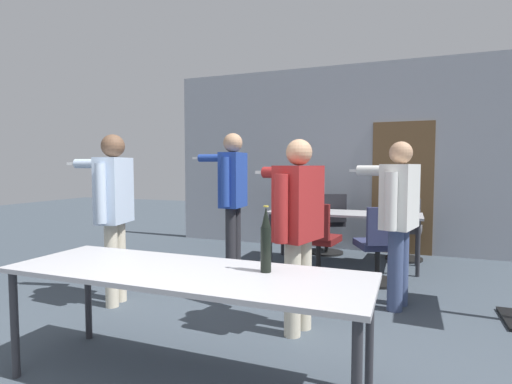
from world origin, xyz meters
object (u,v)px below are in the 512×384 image
at_px(person_right_polo, 398,210).
at_px(office_chair_near_pushed, 316,243).
at_px(person_near_casual, 232,189).
at_px(office_chair_mid_tucked, 380,248).
at_px(office_chair_far_left, 328,225).
at_px(beer_bottle, 266,241).
at_px(person_left_plaid, 113,202).
at_px(office_chair_side_rolled, 404,231).
at_px(person_center_tall, 297,218).

bearing_deg(person_right_polo, office_chair_near_pushed, 67.03).
height_order(person_near_casual, office_chair_mid_tucked, person_near_casual).
relative_size(office_chair_far_left, beer_bottle, 2.36).
relative_size(person_right_polo, person_left_plaid, 0.96).
relative_size(office_chair_mid_tucked, office_chair_near_pushed, 0.99).
bearing_deg(office_chair_mid_tucked, office_chair_near_pushed, 155.21).
distance_m(office_chair_side_rolled, beer_bottle, 3.94).
bearing_deg(person_center_tall, person_right_polo, -25.65).
bearing_deg(beer_bottle, office_chair_mid_tucked, 78.61).
height_order(person_near_casual, office_chair_side_rolled, person_near_casual).
height_order(person_center_tall, office_chair_far_left, person_center_tall).
height_order(person_left_plaid, office_chair_near_pushed, person_left_plaid).
height_order(person_right_polo, beer_bottle, person_right_polo).
bearing_deg(person_right_polo, person_center_tall, 154.22).
height_order(office_chair_mid_tucked, office_chair_near_pushed, office_chair_near_pushed).
bearing_deg(beer_bottle, person_center_tall, 93.11).
distance_m(person_near_casual, office_chair_near_pushed, 1.22).
distance_m(person_right_polo, office_chair_mid_tucked, 0.90).
bearing_deg(office_chair_mid_tucked, person_right_polo, -98.27).
bearing_deg(beer_bottle, office_chair_side_rolled, 79.02).
bearing_deg(person_left_plaid, person_near_casual, -38.79).
distance_m(person_center_tall, beer_bottle, 0.89).
bearing_deg(office_chair_side_rolled, person_right_polo, -87.26).
bearing_deg(person_center_tall, office_chair_side_rolled, -0.82).
relative_size(office_chair_far_left, office_chair_near_pushed, 1.02).
relative_size(person_right_polo, person_center_tall, 1.01).
distance_m(person_left_plaid, office_chair_side_rolled, 4.01).
bearing_deg(office_chair_far_left, office_chair_mid_tucked, -84.84).
bearing_deg(office_chair_far_left, office_chair_side_rolled, -28.31).
height_order(person_left_plaid, office_chair_mid_tucked, person_left_plaid).
xyz_separation_m(office_chair_mid_tucked, office_chair_near_pushed, (-0.74, 0.01, 0.01)).
xyz_separation_m(office_chair_near_pushed, beer_bottle, (0.24, -2.50, 0.48)).
height_order(person_left_plaid, person_near_casual, person_near_casual).
bearing_deg(person_near_casual, person_center_tall, -142.02).
relative_size(person_near_casual, office_chair_mid_tucked, 1.93).
bearing_deg(office_chair_near_pushed, office_chair_mid_tucked, 6.94).
height_order(person_near_casual, beer_bottle, person_near_casual).
relative_size(office_chair_mid_tucked, office_chair_side_rolled, 1.00).
relative_size(office_chair_mid_tucked, beer_bottle, 2.28).
bearing_deg(person_left_plaid, person_center_tall, -103.22).
bearing_deg(office_chair_side_rolled, person_left_plaid, -128.10).
bearing_deg(person_left_plaid, office_chair_side_rolled, -55.21).
bearing_deg(office_chair_mid_tucked, person_center_tall, -133.13).
height_order(person_left_plaid, person_center_tall, person_left_plaid).
distance_m(person_center_tall, office_chair_far_left, 3.03).
bearing_deg(office_chair_mid_tucked, beer_bottle, -125.55).
height_order(office_chair_mid_tucked, office_chair_side_rolled, same).
bearing_deg(office_chair_side_rolled, person_near_casual, -137.81).
bearing_deg(office_chair_near_pushed, person_left_plaid, -128.51).
height_order(person_near_casual, office_chair_near_pushed, person_near_casual).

